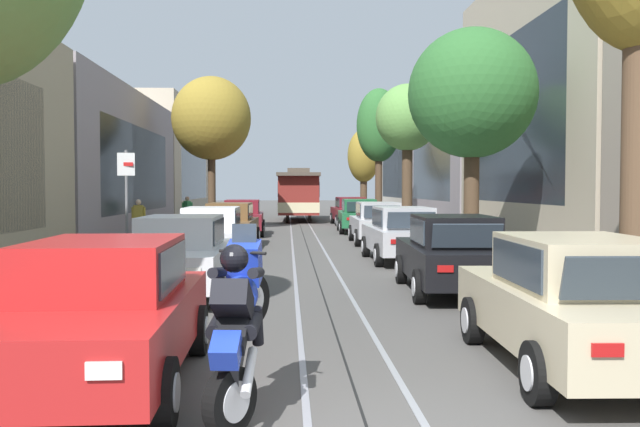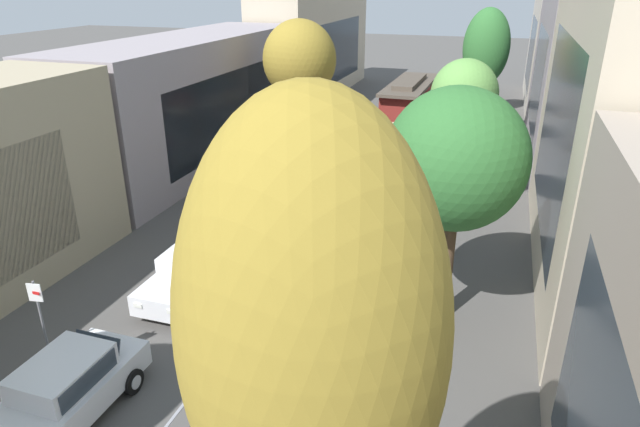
# 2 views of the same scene
# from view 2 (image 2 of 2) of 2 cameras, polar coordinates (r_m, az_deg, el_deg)

# --- Properties ---
(ground_plane) EXTENTS (160.00, 160.00, 0.00)m
(ground_plane) POSITION_cam_2_polar(r_m,az_deg,el_deg) (25.57, 3.49, 1.26)
(ground_plane) COLOR #4C4947
(trolley_track_rails) EXTENTS (1.14, 66.66, 0.01)m
(trolley_track_rails) POSITION_cam_2_polar(r_m,az_deg,el_deg) (29.10, 5.46, 3.98)
(trolley_track_rails) COLOR gray
(trolley_track_rails) RESTS_ON ground
(building_facade_left) EXTENTS (5.10, 58.36, 8.27)m
(building_facade_left) POSITION_cam_2_polar(r_m,az_deg,el_deg) (32.53, -11.71, 12.25)
(building_facade_left) COLOR tan
(building_facade_left) RESTS_ON ground
(building_facade_right) EXTENTS (6.00, 58.36, 10.52)m
(building_facade_right) POSITION_cam_2_polar(r_m,az_deg,el_deg) (28.71, 27.86, 10.58)
(building_facade_right) COLOR gray
(building_facade_right) RESTS_ON ground
(parked_car_white_second_left) EXTENTS (2.02, 4.37, 1.58)m
(parked_car_white_second_left) POSITION_cam_2_polar(r_m,az_deg,el_deg) (14.54, -25.04, -16.41)
(parked_car_white_second_left) COLOR silver
(parked_car_white_second_left) RESTS_ON ground
(parked_car_white_mid_left) EXTENTS (2.01, 4.37, 1.58)m
(parked_car_white_mid_left) POSITION_cam_2_polar(r_m,az_deg,el_deg) (18.38, -12.99, -5.88)
(parked_car_white_mid_left) COLOR silver
(parked_car_white_mid_left) RESTS_ON ground
(parked_car_brown_fourth_left) EXTENTS (2.09, 4.40, 1.58)m
(parked_car_brown_fourth_left) POSITION_cam_2_polar(r_m,az_deg,el_deg) (22.45, -6.19, 0.14)
(parked_car_brown_fourth_left) COLOR brown
(parked_car_brown_fourth_left) RESTS_ON ground
(parked_car_maroon_fifth_left) EXTENTS (2.05, 4.38, 1.58)m
(parked_car_maroon_fifth_left) POSITION_cam_2_polar(r_m,az_deg,el_deg) (27.55, -1.07, 4.71)
(parked_car_maroon_fifth_left) COLOR maroon
(parked_car_maroon_fifth_left) RESTS_ON ground
(parked_car_silver_mid_right) EXTENTS (2.06, 4.38, 1.58)m
(parked_car_silver_mid_right) POSITION_cam_2_polar(r_m,az_deg,el_deg) (16.52, 3.93, -8.86)
(parked_car_silver_mid_right) COLOR #B7B7BC
(parked_car_silver_mid_right) RESTS_ON ground
(parked_car_silver_fourth_right) EXTENTS (2.03, 4.37, 1.58)m
(parked_car_silver_fourth_right) POSITION_cam_2_polar(r_m,az_deg,el_deg) (21.91, 8.29, -0.58)
(parked_car_silver_fourth_right) COLOR #B7B7BC
(parked_car_silver_fourth_right) RESTS_ON ground
(parked_car_green_fifth_right) EXTENTS (2.10, 4.40, 1.58)m
(parked_car_green_fifth_right) POSITION_cam_2_polar(r_m,az_deg,el_deg) (27.80, 10.60, 4.48)
(parked_car_green_fifth_right) COLOR #1E6038
(parked_car_green_fifth_right) RESTS_ON ground
(parked_car_maroon_sixth_right) EXTENTS (2.13, 4.42, 1.58)m
(parked_car_maroon_sixth_right) POSITION_cam_2_polar(r_m,az_deg,el_deg) (33.88, 12.49, 7.72)
(parked_car_maroon_sixth_right) COLOR maroon
(parked_car_maroon_sixth_right) RESTS_ON ground
(street_tree_kerb_left_second) EXTENTS (3.91, 3.74, 7.61)m
(street_tree_kerb_left_second) POSITION_cam_2_polar(r_m,az_deg,el_deg) (30.23, -2.13, 15.55)
(street_tree_kerb_left_second) COLOR #4C3826
(street_tree_kerb_left_second) RESTS_ON ground
(street_tree_kerb_right_near) EXTENTS (2.55, 2.22, 8.88)m
(street_tree_kerb_right_near) POSITION_cam_2_polar(r_m,az_deg,el_deg) (5.30, -0.97, -14.37)
(street_tree_kerb_right_near) COLOR brown
(street_tree_kerb_right_near) RESTS_ON ground
(street_tree_kerb_right_second) EXTENTS (3.90, 3.90, 7.00)m
(street_tree_kerb_right_second) POSITION_cam_2_polar(r_m,az_deg,el_deg) (15.46, 13.83, 5.31)
(street_tree_kerb_right_second) COLOR #4C3826
(street_tree_kerb_right_second) RESTS_ON ground
(street_tree_kerb_right_mid) EXTENTS (2.73, 2.85, 6.59)m
(street_tree_kerb_right_mid) POSITION_cam_2_polar(r_m,az_deg,el_deg) (23.77, 14.65, 11.55)
(street_tree_kerb_right_mid) COLOR #4C3826
(street_tree_kerb_right_mid) RESTS_ON ground
(street_tree_kerb_right_fourth) EXTENTS (2.66, 2.45, 8.01)m
(street_tree_kerb_right_fourth) POSITION_cam_2_polar(r_m,az_deg,el_deg) (34.73, 16.78, 15.98)
(street_tree_kerb_right_fourth) COLOR #4C3826
(street_tree_kerb_right_fourth) RESTS_ON ground
(street_tree_kerb_right_far) EXTENTS (2.35, 2.54, 6.36)m
(street_tree_kerb_right_far) POSITION_cam_2_polar(r_m,az_deg,el_deg) (43.92, 17.30, 15.43)
(street_tree_kerb_right_far) COLOR #4C3826
(street_tree_kerb_right_far) RESTS_ON ground
(cable_car_trolley) EXTENTS (2.71, 9.16, 3.28)m
(cable_car_trolley) POSITION_cam_2_polar(r_m,az_deg,el_deg) (38.57, 9.15, 11.16)
(cable_car_trolley) COLOR maroon
(cable_car_trolley) RESTS_ON ground
(pedestrian_on_left_pavement) EXTENTS (0.55, 0.22, 1.67)m
(pedestrian_on_left_pavement) POSITION_cam_2_polar(r_m,az_deg,el_deg) (26.03, -11.65, 3.43)
(pedestrian_on_left_pavement) COLOR black
(pedestrian_on_left_pavement) RESTS_ON ground
(pedestrian_on_right_pavement) EXTENTS (0.55, 0.41, 1.67)m
(pedestrian_on_right_pavement) POSITION_cam_2_polar(r_m,az_deg,el_deg) (32.50, -3.70, 7.84)
(pedestrian_on_right_pavement) COLOR slate
(pedestrian_on_right_pavement) RESTS_ON ground
(fire_hydrant) EXTENTS (0.40, 0.22, 0.84)m
(fire_hydrant) POSITION_cam_2_polar(r_m,az_deg,el_deg) (16.14, -25.91, -13.97)
(fire_hydrant) COLOR red
(fire_hydrant) RESTS_ON ground
(street_sign_post) EXTENTS (0.36, 0.09, 2.94)m
(street_sign_post) POSITION_cam_2_polar(r_m,az_deg,el_deg) (15.34, -26.79, -9.91)
(street_sign_post) COLOR slate
(street_sign_post) RESTS_ON ground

